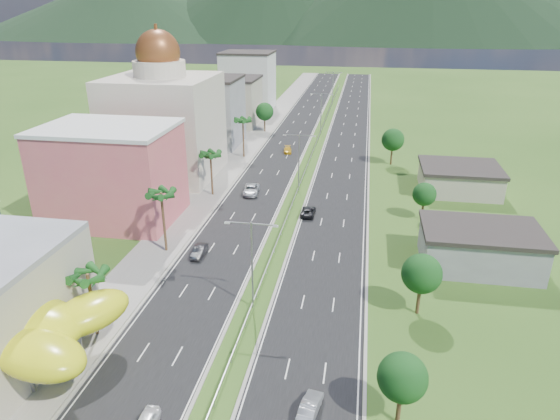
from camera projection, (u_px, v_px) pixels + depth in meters
The scene contains 33 objects.
ground at pixel (231, 363), 49.83m from camera, with size 500.00×500.00×0.00m, color #2D5119.
road_left at pixel (291, 137), 132.85m from camera, with size 11.00×260.00×0.04m, color black.
road_right at pixel (347, 140), 130.53m from camera, with size 11.00×260.00×0.04m, color black.
sidewalk_left at pixel (256, 136), 134.31m from camera, with size 7.00×260.00×0.12m, color gray.
median_guardrail at pixel (311, 155), 115.08m from camera, with size 0.10×216.06×0.76m.
streetlight_median_b at pixel (252, 256), 56.32m from camera, with size 6.04×0.25×11.00m.
streetlight_median_c at pixel (299, 157), 92.71m from camera, with size 6.04×0.25×11.00m.
streetlight_median_d at pixel (321, 109), 133.65m from camera, with size 6.04×0.25×11.00m.
streetlight_median_e at pixel (333, 84), 174.58m from camera, with size 6.04×0.25×11.00m.
lime_canopy at pixel (15, 324), 47.35m from camera, with size 18.00×15.00×7.40m.
pink_shophouse at pixel (112, 175), 80.38m from camera, with size 20.00×15.00×15.00m, color #D15563.
domed_building at pixel (164, 121), 99.82m from camera, with size 20.00×20.00×28.70m.
midrise_grey at pixel (207, 112), 123.70m from camera, with size 16.00×15.00×16.00m, color gray.
midrise_beige at pixel (230, 102), 144.29m from camera, with size 16.00×15.00×13.00m, color #B2A893.
midrise_white at pixel (248, 82), 164.25m from camera, with size 16.00×15.00×18.00m, color silver.
shed_near at pixel (479, 249), 67.27m from camera, with size 15.00×10.00×5.00m, color gray.
shed_far at pixel (459, 180), 94.37m from camera, with size 14.00×12.00×4.40m, color #B2A893.
palm_tree_b at pixel (88, 278), 51.32m from camera, with size 3.60×3.60×8.10m.
palm_tree_c at pixel (161, 196), 68.96m from camera, with size 3.60×3.60×9.60m.
palm_tree_d at pixel (211, 156), 90.25m from camera, with size 3.60×3.60×8.60m.
palm_tree_e at pixel (243, 122), 112.70m from camera, with size 3.60×3.60×9.40m.
leafy_tree_lfar at pixel (265, 112), 136.50m from camera, with size 4.90×4.90×8.05m.
leafy_tree_ra at pixel (402, 378), 40.96m from camera, with size 4.20×4.20×6.90m.
leafy_tree_rb at pixel (422, 274), 55.81m from camera, with size 4.55×4.55×7.47m.
leafy_tree_rc at pixel (424, 194), 81.13m from camera, with size 3.85×3.85×6.33m.
leafy_tree_rd at pixel (393, 140), 108.57m from camera, with size 4.90×4.90×8.05m.
mountain_ridge at pixel (424, 42), 449.91m from camera, with size 860.00×140.00×90.00m, color black, non-canonical shape.
car_dark_left at pixel (199, 251), 70.53m from camera, with size 1.51×4.32×1.42m, color black.
car_silver_mid_left at pixel (251, 190), 93.31m from camera, with size 2.71×5.87×1.63m, color #AEB1B6.
car_yellow_far_left at pixel (288, 150), 119.05m from camera, with size 1.77×4.35×1.26m, color gold.
car_silver_right at pixel (310, 406), 43.46m from camera, with size 1.45×4.15×1.37m, color #929499.
car_dark_far_right at pixel (308, 211), 84.03m from camera, with size 2.23×4.84×1.34m, color black.
motorcycle at pixel (163, 281), 63.28m from camera, with size 0.51×1.70×1.08m, color black.
Camera 1 is at (11.51, -38.71, 33.29)m, focal length 32.00 mm.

